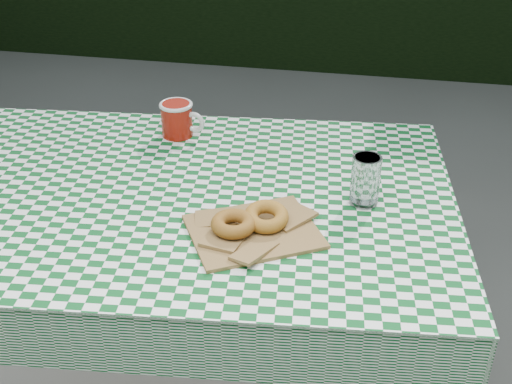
# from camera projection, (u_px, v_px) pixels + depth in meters

# --- Properties ---
(table) EXTENTS (1.37, 0.99, 0.75)m
(table) POSITION_uv_depth(u_px,v_px,m) (187.00, 314.00, 1.80)
(table) COLOR brown
(table) RESTS_ON ground
(tablecloth) EXTENTS (1.40, 1.01, 0.01)m
(tablecloth) POSITION_uv_depth(u_px,v_px,m) (179.00, 193.00, 1.61)
(tablecloth) COLOR #0B4B1D
(tablecloth) RESTS_ON table
(paper_bag) EXTENTS (0.34, 0.32, 0.01)m
(paper_bag) POSITION_uv_depth(u_px,v_px,m) (254.00, 231.00, 1.45)
(paper_bag) COLOR olive
(paper_bag) RESTS_ON tablecloth
(bagel_front) EXTENTS (0.13, 0.13, 0.03)m
(bagel_front) POSITION_uv_depth(u_px,v_px,m) (233.00, 224.00, 1.43)
(bagel_front) COLOR brown
(bagel_front) RESTS_ON paper_bag
(bagel_back) EXTENTS (0.12, 0.12, 0.03)m
(bagel_back) POSITION_uv_depth(u_px,v_px,m) (266.00, 217.00, 1.46)
(bagel_back) COLOR #9C6920
(bagel_back) RESTS_ON paper_bag
(coffee_mug) EXTENTS (0.20, 0.20, 0.10)m
(coffee_mug) POSITION_uv_depth(u_px,v_px,m) (177.00, 119.00, 1.85)
(coffee_mug) COLOR maroon
(coffee_mug) RESTS_ON tablecloth
(drinking_glass) EXTENTS (0.07, 0.07, 0.12)m
(drinking_glass) POSITION_uv_depth(u_px,v_px,m) (365.00, 180.00, 1.53)
(drinking_glass) COLOR silver
(drinking_glass) RESTS_ON tablecloth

